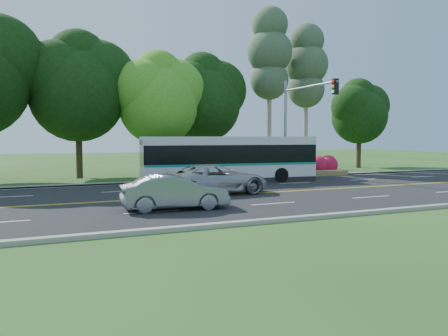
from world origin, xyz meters
name	(u,v)px	position (x,y,z in m)	size (l,w,h in m)	color
ground	(249,194)	(0.00, 0.00, 0.00)	(120.00, 120.00, 0.00)	#2B4E1A
road	(249,194)	(0.00, 0.00, 0.01)	(60.00, 14.00, 0.02)	black
curb_north	(202,180)	(0.00, 7.15, 0.07)	(60.00, 0.30, 0.15)	#9B968C
curb_south	(333,215)	(0.00, -7.15, 0.07)	(60.00, 0.30, 0.15)	#9B968C
grass_verge	(194,178)	(0.00, 9.00, 0.05)	(60.00, 4.00, 0.10)	#2B4E1A
lane_markings	(247,194)	(-0.09, 0.00, 0.02)	(57.60, 13.82, 0.00)	gold
tree_row	(111,85)	(-5.15, 12.13, 6.73)	(44.70, 9.10, 13.84)	black
bougainvillea_hedge	(287,166)	(7.18, 8.15, 0.72)	(9.50, 2.25, 1.50)	#A10D21
traffic_signal	(300,112)	(6.49, 5.40, 4.67)	(0.42, 6.10, 7.00)	gray
transit_bus	(229,160)	(1.33, 5.69, 1.49)	(11.53, 3.58, 2.97)	silver
sedan	(175,192)	(-4.99, -3.29, 0.74)	(1.52, 4.35, 1.43)	slate
suv	(216,179)	(-1.68, 0.50, 0.79)	(2.57, 5.58, 1.55)	#AEAFB2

